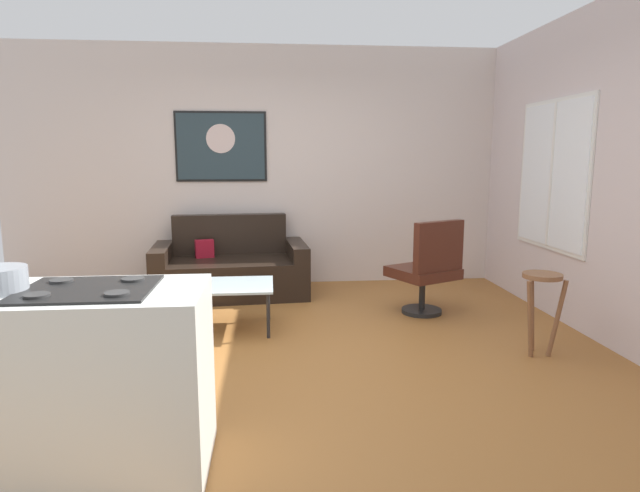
{
  "coord_description": "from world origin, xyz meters",
  "views": [
    {
      "loc": [
        -0.09,
        -3.99,
        1.53
      ],
      "look_at": [
        0.36,
        0.9,
        0.7
      ],
      "focal_mm": 29.91,
      "sensor_mm": 36.0,
      "label": 1
    }
  ],
  "objects_px": {
    "armchair": "(428,268)",
    "bar_stool": "(541,294)",
    "couch": "(231,270)",
    "wall_painting": "(221,146)",
    "coffee_table": "(223,288)"
  },
  "relations": [
    {
      "from": "armchair",
      "to": "bar_stool",
      "type": "distance_m",
      "value": 1.25
    },
    {
      "from": "couch",
      "to": "bar_stool",
      "type": "relative_size",
      "value": 2.66
    },
    {
      "from": "couch",
      "to": "wall_painting",
      "type": "bearing_deg",
      "value": 102.79
    },
    {
      "from": "armchair",
      "to": "bar_stool",
      "type": "xyz_separation_m",
      "value": [
        0.55,
        -1.12,
        0.02
      ]
    },
    {
      "from": "couch",
      "to": "armchair",
      "type": "xyz_separation_m",
      "value": [
        1.96,
        -0.99,
        0.19
      ]
    },
    {
      "from": "couch",
      "to": "wall_painting",
      "type": "distance_m",
      "value": 1.45
    },
    {
      "from": "coffee_table",
      "to": "wall_painting",
      "type": "relative_size",
      "value": 0.84
    },
    {
      "from": "couch",
      "to": "bar_stool",
      "type": "distance_m",
      "value": 3.28
    },
    {
      "from": "armchair",
      "to": "couch",
      "type": "bearing_deg",
      "value": 153.32
    },
    {
      "from": "bar_stool",
      "to": "wall_painting",
      "type": "relative_size",
      "value": 0.61
    },
    {
      "from": "coffee_table",
      "to": "armchair",
      "type": "xyz_separation_m",
      "value": [
        1.94,
        0.27,
        0.09
      ]
    },
    {
      "from": "couch",
      "to": "armchair",
      "type": "distance_m",
      "value": 2.2
    },
    {
      "from": "couch",
      "to": "bar_stool",
      "type": "xyz_separation_m",
      "value": [
        2.51,
        -2.1,
        0.21
      ]
    },
    {
      "from": "couch",
      "to": "armchair",
      "type": "bearing_deg",
      "value": -26.68
    },
    {
      "from": "bar_stool",
      "to": "coffee_table",
      "type": "bearing_deg",
      "value": 161.26
    }
  ]
}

